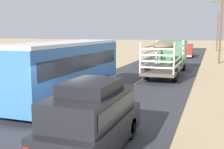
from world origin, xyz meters
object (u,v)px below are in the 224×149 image
Objects in this scene: livestock_truck at (170,54)px; power_pole_far at (218,31)px; suv_near at (92,117)px; boulder_far_horizon at (70,57)px; power_pole_mid at (221,28)px; car_far at (186,50)px; bus at (66,69)px.

livestock_truck is 1.35× the size of power_pole_far.
suv_near is 3.18× the size of boulder_far_horizon.
livestock_truck is at bearing -114.26° from power_pole_mid.
livestock_truck is 17.19m from car_far.
power_pole_mid is 19.60m from boulder_far_horizon.
livestock_truck reaches higher than suv_near.
boulder_far_horizon is at bearing 150.17° from livestock_truck.
power_pole_mid is (4.48, 9.95, 2.43)m from livestock_truck.
bus is (-4.18, 6.06, 0.60)m from suv_near.
power_pole_far is at bearing 90.00° from power_pole_mid.
power_pole_far is (4.48, 32.91, 2.09)m from livestock_truck.
bus is 2.16× the size of car_far.
bus is 1.27× the size of power_pole_mid.
power_pole_mid reaches higher than boulder_far_horizon.
suv_near is 7.38m from bus.
boulder_far_horizon is at bearing 117.40° from bus.
bus is at bearing -62.60° from boulder_far_horizon.
power_pole_far reaches higher than car_far.
boulder_far_horizon is (-14.67, 8.41, -1.44)m from livestock_truck.
car_far is at bearing -105.72° from power_pole_far.
bus is at bearing -108.08° from livestock_truck.
power_pole_mid is at bearing -58.48° from car_far.
power_pole_mid reaches higher than power_pole_far.
power_pole_far is (4.43, 15.74, 2.80)m from car_far.
suv_near is 28.69m from power_pole_mid.
livestock_truck is 33.28m from power_pole_far.
power_pole_far reaches higher than suv_near.
car_far is at bearing 121.52° from power_pole_mid.
power_pole_far is at bearing 51.98° from boulder_far_horizon.
boulder_far_horizon is at bearing -149.24° from car_far.
bus is 29.66m from car_far.
power_pole_mid reaches higher than livestock_truck.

